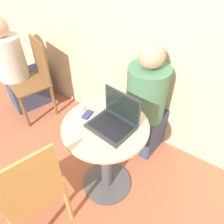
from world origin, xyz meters
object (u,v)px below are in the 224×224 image
Objects in this scene: chair_empty at (32,191)px; person_seated at (148,108)px; laptop at (115,120)px; cell_phone at (87,115)px.

chair_empty is 1.23m from person_seated.
laptop is 0.28× the size of person_seated.
laptop is 0.23m from cell_phone.
laptop is at bearing 8.30° from cell_phone.
laptop is at bearing 66.66° from chair_empty.
person_seated is at bearing 91.06° from laptop.
laptop is at bearing -88.94° from person_seated.
laptop is 0.35× the size of chair_empty.
cell_phone is (-0.22, -0.03, -0.04)m from laptop.
chair_empty is (-0.04, -0.57, -0.29)m from cell_phone.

